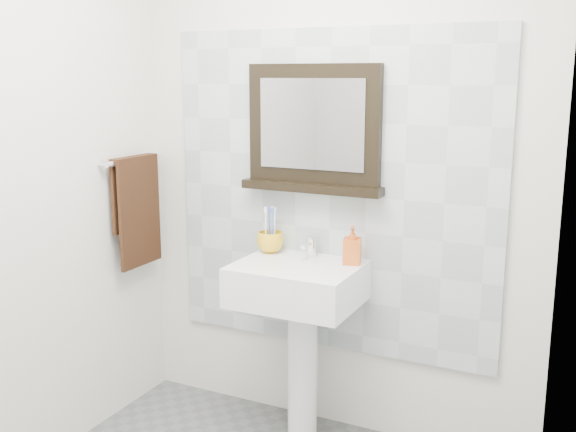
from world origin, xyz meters
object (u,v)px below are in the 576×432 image
(framed_mirror, at_px, (314,131))
(hand_towel, at_px, (137,202))
(pedestal_sink, at_px, (299,302))
(toothbrush_cup, at_px, (270,242))
(soap_dispenser, at_px, (352,245))

(framed_mirror, xyz_separation_m, hand_towel, (-0.87, -0.21, -0.37))
(pedestal_sink, bearing_deg, hand_towel, -178.30)
(pedestal_sink, distance_m, hand_towel, 0.96)
(pedestal_sink, relative_size, toothbrush_cup, 7.55)
(framed_mirror, bearing_deg, toothbrush_cup, -160.87)
(toothbrush_cup, height_order, hand_towel, hand_towel)
(pedestal_sink, relative_size, framed_mirror, 1.41)
(toothbrush_cup, distance_m, hand_towel, 0.71)
(framed_mirror, bearing_deg, pedestal_sink, -85.57)
(soap_dispenser, bearing_deg, pedestal_sink, -167.93)
(pedestal_sink, height_order, soap_dispenser, soap_dispenser)
(toothbrush_cup, distance_m, soap_dispenser, 0.42)
(pedestal_sink, distance_m, soap_dispenser, 0.36)
(pedestal_sink, relative_size, soap_dispenser, 5.55)
(toothbrush_cup, height_order, framed_mirror, framed_mirror)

